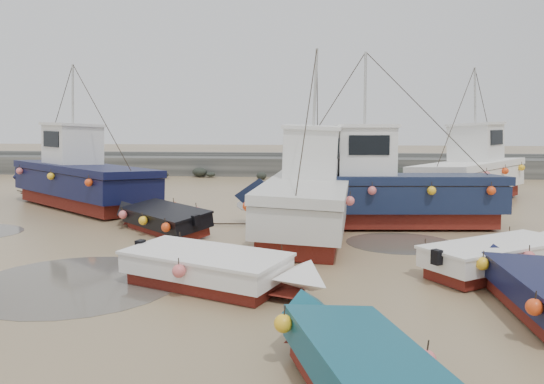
% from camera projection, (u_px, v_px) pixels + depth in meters
% --- Properties ---
extents(ground, '(120.00, 120.00, 0.00)m').
position_uv_depth(ground, '(220.00, 267.00, 14.09)').
color(ground, tan).
rests_on(ground, ground).
extents(seawall, '(60.00, 4.92, 1.50)m').
position_uv_depth(seawall, '(279.00, 166.00, 35.69)').
color(seawall, slate).
rests_on(seawall, ground).
extents(puddle_a, '(5.06, 5.06, 0.01)m').
position_uv_depth(puddle_a, '(75.00, 283.00, 12.70)').
color(puddle_a, '#544F45').
rests_on(puddle_a, ground).
extents(puddle_b, '(3.43, 3.43, 0.01)m').
position_uv_depth(puddle_b, '(400.00, 243.00, 16.72)').
color(puddle_b, '#544F45').
rests_on(puddle_b, ground).
extents(puddle_d, '(6.76, 6.76, 0.01)m').
position_uv_depth(puddle_d, '(311.00, 204.00, 24.12)').
color(puddle_d, '#544F45').
rests_on(puddle_d, ground).
extents(dinghy_2, '(2.72, 5.55, 1.43)m').
position_uv_depth(dinghy_2, '(354.00, 356.00, 7.63)').
color(dinghy_2, maroon).
rests_on(dinghy_2, ground).
extents(dinghy_3, '(5.74, 4.07, 1.43)m').
position_uv_depth(dinghy_3, '(508.00, 252.00, 13.47)').
color(dinghy_3, maroon).
rests_on(dinghy_3, ground).
extents(dinghy_4, '(4.85, 4.58, 1.43)m').
position_uv_depth(dinghy_4, '(161.00, 215.00, 18.43)').
color(dinghy_4, maroon).
rests_on(dinghy_4, ground).
extents(dinghy_5, '(5.96, 3.48, 1.43)m').
position_uv_depth(dinghy_5, '(219.00, 266.00, 12.23)').
color(dinghy_5, maroon).
rests_on(dinghy_5, ground).
extents(dinghy_6, '(2.08, 5.83, 1.43)m').
position_uv_depth(dinghy_6, '(540.00, 285.00, 10.86)').
color(dinghy_6, maroon).
rests_on(dinghy_6, ground).
extents(cabin_boat_0, '(9.73, 8.00, 6.22)m').
position_uv_depth(cabin_boat_0, '(76.00, 177.00, 23.53)').
color(cabin_boat_0, maroon).
rests_on(cabin_boat_0, ground).
extents(cabin_boat_1, '(3.60, 10.89, 6.22)m').
position_uv_depth(cabin_boat_1, '(308.00, 194.00, 18.28)').
color(cabin_boat_1, maroon).
rests_on(cabin_boat_1, ground).
extents(cabin_boat_2, '(10.94, 3.67, 6.22)m').
position_uv_depth(cabin_boat_2, '(375.00, 190.00, 19.22)').
color(cabin_boat_2, maroon).
rests_on(cabin_boat_2, ground).
extents(cabin_boat_3, '(7.31, 8.59, 6.22)m').
position_uv_depth(cabin_boat_3, '(475.00, 172.00, 25.05)').
color(cabin_boat_3, maroon).
rests_on(cabin_boat_3, ground).
extents(person, '(0.71, 0.61, 1.65)m').
position_uv_depth(person, '(135.00, 209.00, 22.88)').
color(person, '#181935').
rests_on(person, ground).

